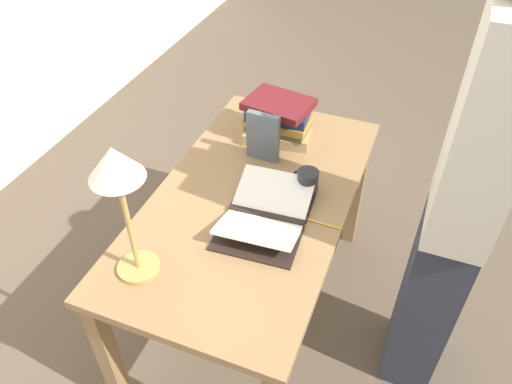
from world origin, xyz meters
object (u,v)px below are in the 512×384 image
object	(u,v)px
book_stack_tall	(278,120)
person_reader	(457,215)
book_standing_upright	(263,137)
pencil	(322,224)
reading_lamp	(118,177)
coffee_mug	(307,182)
open_book	(266,213)

from	to	relation	value
book_stack_tall	person_reader	size ratio (longest dim) A/B	0.18
book_standing_upright	pencil	bearing A→B (deg)	-128.16
person_reader	reading_lamp	bearing A→B (deg)	-62.85
book_standing_upright	coffee_mug	distance (m)	0.28
open_book	reading_lamp	xyz separation A→B (m)	(-0.39, 0.31, 0.38)
pencil	book_standing_upright	bearing A→B (deg)	49.42
book_stack_tall	pencil	world-z (taller)	book_stack_tall
book_stack_tall	coffee_mug	size ratio (longest dim) A/B	2.80
coffee_mug	pencil	xyz separation A→B (m)	(-0.16, -0.11, -0.05)
open_book	person_reader	world-z (taller)	person_reader
book_stack_tall	reading_lamp	xyz separation A→B (m)	(-0.90, 0.18, 0.31)
book_stack_tall	reading_lamp	bearing A→B (deg)	168.69
book_stack_tall	person_reader	distance (m)	0.88
open_book	book_standing_upright	size ratio (longest dim) A/B	2.07
open_book	coffee_mug	xyz separation A→B (m)	(0.20, -0.10, 0.03)
reading_lamp	person_reader	distance (m)	1.11
coffee_mug	person_reader	xyz separation A→B (m)	(-0.10, -0.55, 0.10)
coffee_mug	person_reader	size ratio (longest dim) A/B	0.06
reading_lamp	coffee_mug	world-z (taller)	reading_lamp
open_book	pencil	xyz separation A→B (m)	(0.04, -0.20, -0.02)
book_standing_upright	pencil	distance (m)	0.47
pencil	person_reader	size ratio (longest dim) A/B	0.09
pencil	open_book	bearing A→B (deg)	101.78
reading_lamp	open_book	bearing A→B (deg)	-38.83
pencil	coffee_mug	bearing A→B (deg)	34.46
book_standing_upright	coffee_mug	bearing A→B (deg)	-117.91
book_stack_tall	person_reader	world-z (taller)	person_reader
book_standing_upright	coffee_mug	xyz separation A→B (m)	(-0.14, -0.24, -0.06)
person_reader	book_stack_tall	bearing A→B (deg)	-117.52
reading_lamp	pencil	bearing A→B (deg)	-50.16
book_stack_tall	coffee_mug	bearing A→B (deg)	-143.11
book_standing_upright	pencil	world-z (taller)	book_standing_upright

